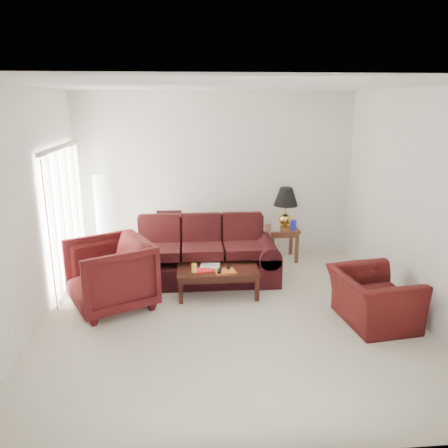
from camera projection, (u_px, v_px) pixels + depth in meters
name	position (u px, v px, depth m)	size (l,w,h in m)	color
floor	(229.00, 314.00, 5.98)	(5.00, 5.00, 0.00)	beige
blinds	(66.00, 218.00, 6.74)	(0.10, 2.00, 2.16)	silver
sofa	(202.00, 251.00, 7.01)	(2.43, 1.05, 0.99)	black
throw_pillow	(169.00, 223.00, 7.67)	(0.43, 0.12, 0.43)	black
end_table	(282.00, 243.00, 8.01)	(0.54, 0.54, 0.59)	brown
table_lamp	(286.00, 207.00, 7.90)	(0.44, 0.44, 0.73)	gold
clock	(276.00, 227.00, 7.72)	(0.15, 0.05, 0.15)	silver
blue_canister	(293.00, 225.00, 7.79)	(0.11, 0.11, 0.17)	#1B1CB1
picture_frame	(275.00, 221.00, 8.06)	(0.14, 0.02, 0.18)	silver
floor_lamp	(102.00, 219.00, 7.71)	(0.26, 0.26, 1.62)	white
armchair_left	(110.00, 274.00, 6.09)	(1.04, 1.07, 0.98)	#410F11
armchair_right	(373.00, 298.00, 5.69)	(1.05, 0.92, 0.68)	#3E0E0E
coffee_table	(218.00, 282.00, 6.53)	(1.20, 0.60, 0.42)	black
magazine_red	(203.00, 270.00, 6.41)	(0.27, 0.20, 0.02)	red
magazine_white	(210.00, 266.00, 6.57)	(0.29, 0.22, 0.02)	white
magazine_orange	(225.00, 271.00, 6.35)	(0.29, 0.22, 0.02)	#CB5B17
remote_a	(220.00, 271.00, 6.32)	(0.05, 0.18, 0.02)	black
remote_b	(229.00, 267.00, 6.47)	(0.05, 0.16, 0.02)	black
yellow_glass	(194.00, 268.00, 6.32)	(0.08, 0.08, 0.13)	yellow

